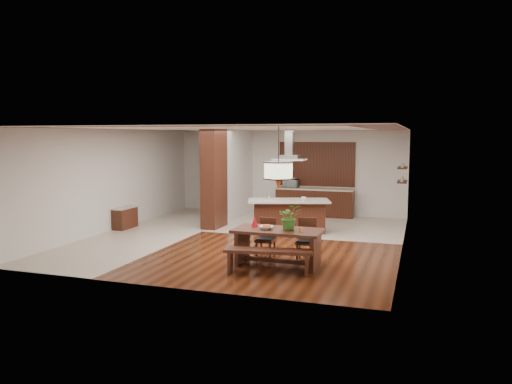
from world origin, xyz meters
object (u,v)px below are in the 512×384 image
(dining_chair_right, at_px, (306,240))
(pendant_lantern, at_px, (279,159))
(hallway_console, at_px, (125,218))
(range_hood, at_px, (289,145))
(dining_bench, at_px, (268,262))
(fruit_bowl, at_px, (266,228))
(island_cup, at_px, (304,199))
(microwave, at_px, (291,183))
(kitchen_island, at_px, (289,216))
(dining_table, at_px, (278,239))
(foliage_plant, at_px, (290,217))
(dining_chair_left, at_px, (266,238))

(dining_chair_right, xyz_separation_m, pendant_lantern, (-0.47, -0.56, 1.78))
(hallway_console, relative_size, range_hood, 0.98)
(dining_bench, bearing_deg, fruit_bowl, 111.09)
(island_cup, bearing_deg, dining_bench, -86.56)
(dining_bench, height_order, microwave, microwave)
(fruit_bowl, bearing_deg, pendant_lantern, 17.18)
(dining_bench, relative_size, fruit_bowl, 6.08)
(hallway_console, bearing_deg, kitchen_island, 11.66)
(hallway_console, height_order, fruit_bowl, fruit_bowl)
(dining_bench, bearing_deg, dining_chair_right, 68.38)
(dining_table, height_order, fruit_bowl, fruit_bowl)
(hallway_console, height_order, kitchen_island, kitchen_island)
(microwave, bearing_deg, pendant_lantern, -73.04)
(dining_bench, bearing_deg, foliage_plant, 70.66)
(dining_table, distance_m, island_cup, 3.51)
(hallway_console, bearing_deg, dining_table, -25.71)
(pendant_lantern, height_order, range_hood, same)
(kitchen_island, relative_size, island_cup, 18.03)
(microwave, bearing_deg, foliage_plant, -71.03)
(microwave, bearing_deg, island_cup, -64.80)
(foliage_plant, relative_size, range_hood, 0.59)
(foliage_plant, xyz_separation_m, fruit_bowl, (-0.48, -0.11, -0.23))
(pendant_lantern, bearing_deg, microwave, 102.14)
(fruit_bowl, height_order, kitchen_island, kitchen_island)
(foliage_plant, bearing_deg, pendant_lantern, -171.20)
(dining_chair_right, distance_m, microwave, 6.35)
(dining_table, distance_m, fruit_bowl, 0.35)
(fruit_bowl, height_order, range_hood, range_hood)
(foliage_plant, xyz_separation_m, microwave, (-1.65, 6.55, 0.05))
(island_cup, xyz_separation_m, microwave, (-1.16, 3.11, 0.11))
(dining_chair_left, height_order, foliage_plant, foliage_plant)
(dining_table, bearing_deg, dining_chair_right, 49.64)
(microwave, bearing_deg, dining_chair_left, -76.07)
(dining_table, distance_m, pendant_lantern, 1.68)
(hallway_console, height_order, dining_chair_left, dining_chair_left)
(hallway_console, bearing_deg, range_hood, 11.70)
(hallway_console, distance_m, dining_table, 5.99)
(fruit_bowl, relative_size, kitchen_island, 0.12)
(dining_bench, height_order, kitchen_island, kitchen_island)
(dining_table, bearing_deg, fruit_bowl, -162.82)
(kitchen_island, distance_m, range_hood, 1.99)
(pendant_lantern, xyz_separation_m, microwave, (-1.42, 6.59, -1.16))
(island_cup, bearing_deg, dining_table, -85.70)
(fruit_bowl, xyz_separation_m, kitchen_island, (-0.46, 3.64, -0.33))
(dining_chair_right, distance_m, range_hood, 3.80)
(island_cup, distance_m, microwave, 3.32)
(hallway_console, distance_m, range_hood, 5.26)
(dining_table, relative_size, dining_bench, 1.07)
(hallway_console, xyz_separation_m, microwave, (3.98, 3.99, 0.77))
(dining_table, bearing_deg, dining_chair_left, 128.22)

